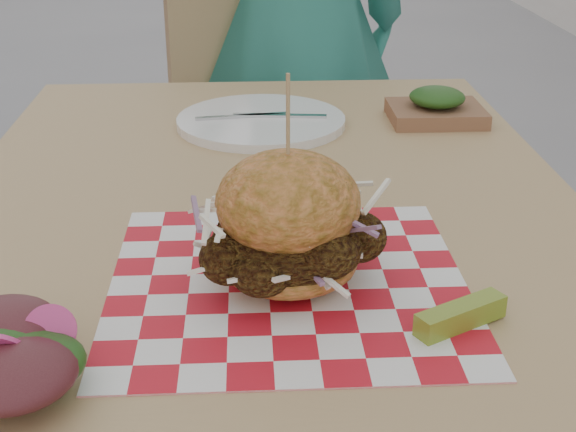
% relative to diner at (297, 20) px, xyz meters
% --- Properties ---
extents(diner, '(0.65, 0.49, 1.59)m').
position_rel_diner_xyz_m(diner, '(0.00, 0.00, 0.00)').
color(diner, '#2D8272').
rests_on(diner, ground).
extents(patio_table, '(0.80, 1.20, 0.75)m').
position_rel_diner_xyz_m(patio_table, '(-0.10, -0.98, -0.12)').
color(patio_table, tan).
rests_on(patio_table, ground).
extents(patio_chair, '(0.53, 0.53, 0.95)m').
position_rel_diner_xyz_m(patio_chair, '(-0.13, -0.06, -0.24)').
color(patio_chair, tan).
rests_on(patio_chair, ground).
extents(paper_liner, '(0.36, 0.36, 0.00)m').
position_rel_diner_xyz_m(paper_liner, '(-0.08, -1.17, -0.04)').
color(paper_liner, red).
rests_on(paper_liner, patio_table).
extents(sandwich, '(0.19, 0.19, 0.22)m').
position_rel_diner_xyz_m(sandwich, '(-0.08, -1.17, 0.02)').
color(sandwich, '#D47C3B').
rests_on(sandwich, paper_liner).
extents(pickle_spear, '(0.09, 0.06, 0.02)m').
position_rel_diner_xyz_m(pickle_spear, '(0.07, -1.26, -0.03)').
color(pickle_spear, olive).
rests_on(pickle_spear, paper_liner).
extents(side_salad, '(0.13, 0.14, 0.05)m').
position_rel_diner_xyz_m(side_salad, '(-0.30, -1.32, -0.03)').
color(side_salad, '#3F1419').
rests_on(side_salad, patio_table).
extents(place_setting, '(0.27, 0.27, 0.02)m').
position_rel_diner_xyz_m(place_setting, '(-0.10, -0.65, -0.04)').
color(place_setting, white).
rests_on(place_setting, patio_table).
extents(kraft_tray, '(0.15, 0.12, 0.06)m').
position_rel_diner_xyz_m(kraft_tray, '(0.19, -0.64, -0.02)').
color(kraft_tray, brown).
rests_on(kraft_tray, patio_table).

